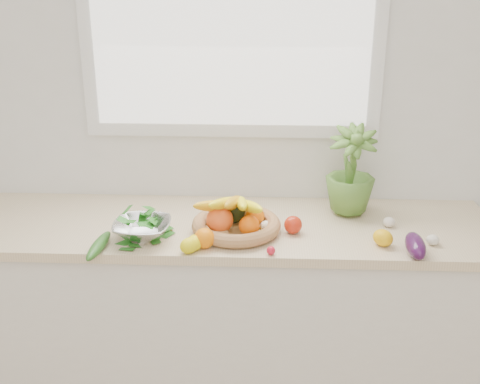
{
  "coord_description": "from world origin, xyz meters",
  "views": [
    {
      "loc": [
        0.15,
        -0.37,
        1.96
      ],
      "look_at": [
        0.05,
        1.93,
        1.05
      ],
      "focal_mm": 45.0,
      "sensor_mm": 36.0,
      "label": 1
    }
  ],
  "objects_px": {
    "eggplant": "(415,246)",
    "cucumber": "(99,246)",
    "apple": "(293,225)",
    "colander_with_spinach": "(142,225)",
    "potted_herb": "(351,169)",
    "fruit_basket": "(235,220)"
  },
  "relations": [
    {
      "from": "cucumber",
      "to": "colander_with_spinach",
      "type": "bearing_deg",
      "value": 37.38
    },
    {
      "from": "cucumber",
      "to": "potted_herb",
      "type": "distance_m",
      "value": 1.09
    },
    {
      "from": "colander_with_spinach",
      "to": "eggplant",
      "type": "bearing_deg",
      "value": -4.81
    },
    {
      "from": "cucumber",
      "to": "eggplant",
      "type": "bearing_deg",
      "value": 1.13
    },
    {
      "from": "eggplant",
      "to": "cucumber",
      "type": "bearing_deg",
      "value": -178.87
    },
    {
      "from": "eggplant",
      "to": "potted_herb",
      "type": "bearing_deg",
      "value": 118.19
    },
    {
      "from": "potted_herb",
      "to": "colander_with_spinach",
      "type": "distance_m",
      "value": 0.91
    },
    {
      "from": "apple",
      "to": "cucumber",
      "type": "height_order",
      "value": "apple"
    },
    {
      "from": "apple",
      "to": "colander_with_spinach",
      "type": "bearing_deg",
      "value": -172.45
    },
    {
      "from": "apple",
      "to": "colander_with_spinach",
      "type": "height_order",
      "value": "colander_with_spinach"
    },
    {
      "from": "apple",
      "to": "fruit_basket",
      "type": "relative_size",
      "value": 0.17
    },
    {
      "from": "eggplant",
      "to": "cucumber",
      "type": "relative_size",
      "value": 0.77
    },
    {
      "from": "cucumber",
      "to": "potted_herb",
      "type": "xyz_separation_m",
      "value": [
        1.0,
        0.41,
        0.18
      ]
    },
    {
      "from": "apple",
      "to": "fruit_basket",
      "type": "bearing_deg",
      "value": 179.62
    },
    {
      "from": "fruit_basket",
      "to": "colander_with_spinach",
      "type": "relative_size",
      "value": 1.87
    },
    {
      "from": "eggplant",
      "to": "potted_herb",
      "type": "xyz_separation_m",
      "value": [
        -0.21,
        0.38,
        0.17
      ]
    },
    {
      "from": "potted_herb",
      "to": "fruit_basket",
      "type": "bearing_deg",
      "value": -156.3
    },
    {
      "from": "eggplant",
      "to": "fruit_basket",
      "type": "bearing_deg",
      "value": 166.13
    },
    {
      "from": "apple",
      "to": "fruit_basket",
      "type": "height_order",
      "value": "fruit_basket"
    },
    {
      "from": "apple",
      "to": "potted_herb",
      "type": "bearing_deg",
      "value": 40.67
    },
    {
      "from": "potted_herb",
      "to": "colander_with_spinach",
      "type": "bearing_deg",
      "value": -160.95
    },
    {
      "from": "fruit_basket",
      "to": "potted_herb",
      "type": "bearing_deg",
      "value": 23.7
    }
  ]
}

